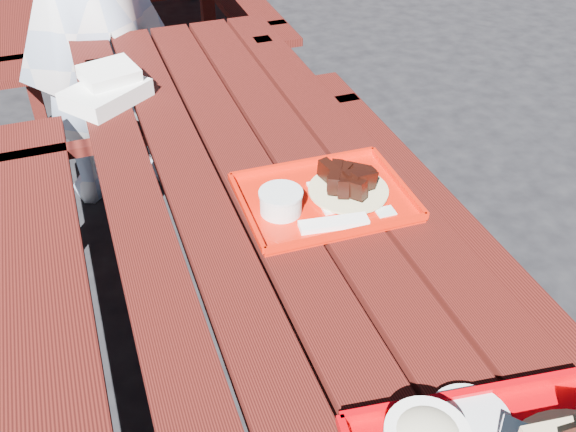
% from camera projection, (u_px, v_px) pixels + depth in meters
% --- Properties ---
extents(ground, '(60.00, 60.00, 0.00)m').
position_uv_depth(ground, '(272.00, 396.00, 2.00)').
color(ground, black).
rests_on(ground, ground).
extents(picnic_table_near, '(1.41, 2.40, 0.75)m').
position_uv_depth(picnic_table_near, '(268.00, 262.00, 1.66)').
color(picnic_table_near, '#45110D').
rests_on(picnic_table_near, ground).
extents(far_tray, '(0.41, 0.32, 0.07)m').
position_uv_depth(far_tray, '(323.00, 197.00, 1.53)').
color(far_tray, red).
rests_on(far_tray, picnic_table_near).
extents(white_cloth, '(0.29, 0.27, 0.10)m').
position_uv_depth(white_cloth, '(107.00, 88.00, 1.93)').
color(white_cloth, white).
rests_on(white_cloth, picnic_table_near).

